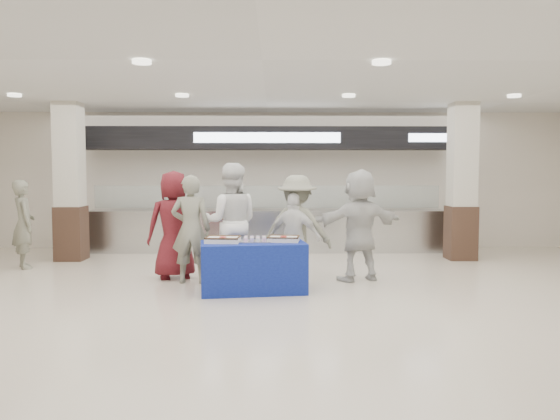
{
  "coord_description": "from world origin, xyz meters",
  "views": [
    {
      "loc": [
        0.15,
        -6.93,
        1.8
      ],
      "look_at": [
        0.24,
        1.6,
        1.2
      ],
      "focal_mm": 35.0,
      "sensor_mm": 36.0,
      "label": 1
    }
  ],
  "objects_px": {
    "soldier_a": "(191,229)",
    "chef_short": "(294,238)",
    "sheet_cake_right": "(284,238)",
    "civilian_white": "(359,225)",
    "sheet_cake_left": "(223,239)",
    "cupcake_tray": "(255,239)",
    "display_table": "(253,267)",
    "civilian_maroon": "(174,225)",
    "chef_tall": "(231,222)",
    "soldier_bg": "(24,224)",
    "soldier_b": "(297,228)"
  },
  "relations": [
    {
      "from": "soldier_a",
      "to": "chef_short",
      "type": "height_order",
      "value": "soldier_a"
    },
    {
      "from": "sheet_cake_right",
      "to": "civilian_white",
      "type": "relative_size",
      "value": 0.27
    },
    {
      "from": "sheet_cake_left",
      "to": "cupcake_tray",
      "type": "xyz_separation_m",
      "value": [
        0.47,
        0.08,
        -0.01
      ]
    },
    {
      "from": "display_table",
      "to": "chef_short",
      "type": "bearing_deg",
      "value": 37.13
    },
    {
      "from": "soldier_a",
      "to": "chef_short",
      "type": "relative_size",
      "value": 1.19
    },
    {
      "from": "cupcake_tray",
      "to": "civilian_maroon",
      "type": "xyz_separation_m",
      "value": [
        -1.4,
        1.0,
        0.12
      ]
    },
    {
      "from": "chef_tall",
      "to": "civilian_white",
      "type": "height_order",
      "value": "chef_tall"
    },
    {
      "from": "chef_tall",
      "to": "soldier_bg",
      "type": "distance_m",
      "value": 4.17
    },
    {
      "from": "civilian_white",
      "to": "cupcake_tray",
      "type": "bearing_deg",
      "value": 4.77
    },
    {
      "from": "soldier_bg",
      "to": "cupcake_tray",
      "type": "bearing_deg",
      "value": -149.93
    },
    {
      "from": "sheet_cake_left",
      "to": "soldier_bg",
      "type": "bearing_deg",
      "value": 151.72
    },
    {
      "from": "sheet_cake_left",
      "to": "soldier_bg",
      "type": "height_order",
      "value": "soldier_bg"
    },
    {
      "from": "soldier_a",
      "to": "civilian_white",
      "type": "relative_size",
      "value": 0.95
    },
    {
      "from": "display_table",
      "to": "cupcake_tray",
      "type": "xyz_separation_m",
      "value": [
        0.03,
        0.05,
        0.41
      ]
    },
    {
      "from": "sheet_cake_left",
      "to": "display_table",
      "type": "bearing_deg",
      "value": 3.25
    },
    {
      "from": "civilian_maroon",
      "to": "chef_short",
      "type": "relative_size",
      "value": 1.24
    },
    {
      "from": "soldier_a",
      "to": "civilian_white",
      "type": "distance_m",
      "value": 2.76
    },
    {
      "from": "chef_short",
      "to": "soldier_a",
      "type": "bearing_deg",
      "value": 20.45
    },
    {
      "from": "sheet_cake_left",
      "to": "cupcake_tray",
      "type": "bearing_deg",
      "value": 9.24
    },
    {
      "from": "civilian_maroon",
      "to": "civilian_white",
      "type": "xyz_separation_m",
      "value": [
        3.09,
        -0.2,
        0.01
      ]
    },
    {
      "from": "display_table",
      "to": "soldier_a",
      "type": "relative_size",
      "value": 0.88
    },
    {
      "from": "chef_tall",
      "to": "soldier_bg",
      "type": "xyz_separation_m",
      "value": [
        -3.97,
        1.26,
        -0.14
      ]
    },
    {
      "from": "soldier_a",
      "to": "chef_tall",
      "type": "xyz_separation_m",
      "value": [
        0.63,
        0.17,
        0.09
      ]
    },
    {
      "from": "civilian_maroon",
      "to": "chef_tall",
      "type": "xyz_separation_m",
      "value": [
        0.97,
        -0.22,
        0.06
      ]
    },
    {
      "from": "soldier_bg",
      "to": "chef_short",
      "type": "bearing_deg",
      "value": -141.19
    },
    {
      "from": "display_table",
      "to": "chef_short",
      "type": "height_order",
      "value": "chef_short"
    },
    {
      "from": "soldier_a",
      "to": "soldier_b",
      "type": "distance_m",
      "value": 1.73
    },
    {
      "from": "sheet_cake_left",
      "to": "civilian_maroon",
      "type": "xyz_separation_m",
      "value": [
        -0.92,
        1.08,
        0.11
      ]
    },
    {
      "from": "soldier_a",
      "to": "chef_short",
      "type": "xyz_separation_m",
      "value": [
        1.67,
        -0.02,
        -0.14
      ]
    },
    {
      "from": "sheet_cake_left",
      "to": "civilian_white",
      "type": "bearing_deg",
      "value": 21.98
    },
    {
      "from": "display_table",
      "to": "civilian_white",
      "type": "height_order",
      "value": "civilian_white"
    },
    {
      "from": "chef_short",
      "to": "civilian_white",
      "type": "bearing_deg",
      "value": -147.71
    },
    {
      "from": "cupcake_tray",
      "to": "soldier_b",
      "type": "bearing_deg",
      "value": 49.08
    },
    {
      "from": "sheet_cake_right",
      "to": "civilian_maroon",
      "type": "bearing_deg",
      "value": 151.93
    },
    {
      "from": "soldier_a",
      "to": "soldier_b",
      "type": "xyz_separation_m",
      "value": [
        1.72,
        0.16,
        -0.0
      ]
    },
    {
      "from": "display_table",
      "to": "sheet_cake_right",
      "type": "bearing_deg",
      "value": 1.84
    },
    {
      "from": "chef_short",
      "to": "soldier_bg",
      "type": "bearing_deg",
      "value": 5.16
    },
    {
      "from": "sheet_cake_left",
      "to": "sheet_cake_right",
      "type": "distance_m",
      "value": 0.91
    },
    {
      "from": "civilian_maroon",
      "to": "civilian_white",
      "type": "height_order",
      "value": "civilian_white"
    },
    {
      "from": "sheet_cake_right",
      "to": "cupcake_tray",
      "type": "relative_size",
      "value": 1.06
    },
    {
      "from": "soldier_b",
      "to": "soldier_bg",
      "type": "bearing_deg",
      "value": -0.66
    },
    {
      "from": "soldier_b",
      "to": "soldier_a",
      "type": "bearing_deg",
      "value": 18.59
    },
    {
      "from": "display_table",
      "to": "soldier_b",
      "type": "distance_m",
      "value": 1.19
    },
    {
      "from": "cupcake_tray",
      "to": "civilian_white",
      "type": "height_order",
      "value": "civilian_white"
    },
    {
      "from": "chef_tall",
      "to": "chef_short",
      "type": "bearing_deg",
      "value": 167.75
    },
    {
      "from": "chef_short",
      "to": "soldier_bg",
      "type": "distance_m",
      "value": 5.22
    },
    {
      "from": "soldier_a",
      "to": "civilian_white",
      "type": "bearing_deg",
      "value": -174.48
    },
    {
      "from": "sheet_cake_left",
      "to": "cupcake_tray",
      "type": "distance_m",
      "value": 0.48
    },
    {
      "from": "civilian_maroon",
      "to": "soldier_a",
      "type": "relative_size",
      "value": 1.04
    },
    {
      "from": "display_table",
      "to": "sheet_cake_left",
      "type": "distance_m",
      "value": 0.62
    }
  ]
}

